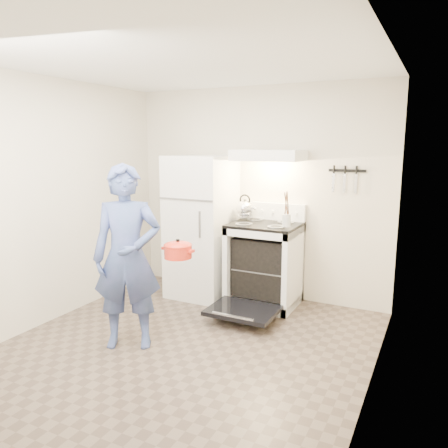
% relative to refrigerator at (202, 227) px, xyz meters
% --- Properties ---
extents(floor, '(3.60, 3.60, 0.00)m').
position_rel_refrigerator_xyz_m(floor, '(0.58, -1.45, -0.85)').
color(floor, brown).
rests_on(floor, ground).
extents(back_wall, '(3.20, 0.02, 2.50)m').
position_rel_refrigerator_xyz_m(back_wall, '(0.58, 0.35, 0.40)').
color(back_wall, beige).
rests_on(back_wall, ground).
extents(refrigerator, '(0.70, 0.70, 1.70)m').
position_rel_refrigerator_xyz_m(refrigerator, '(0.00, 0.00, 0.00)').
color(refrigerator, white).
rests_on(refrigerator, floor).
extents(stove_body, '(0.76, 0.65, 0.92)m').
position_rel_refrigerator_xyz_m(stove_body, '(0.81, 0.02, -0.39)').
color(stove_body, white).
rests_on(stove_body, floor).
extents(cooktop, '(0.76, 0.65, 0.03)m').
position_rel_refrigerator_xyz_m(cooktop, '(0.81, 0.02, 0.09)').
color(cooktop, black).
rests_on(cooktop, stove_body).
extents(backsplash, '(0.76, 0.07, 0.20)m').
position_rel_refrigerator_xyz_m(backsplash, '(0.81, 0.31, 0.20)').
color(backsplash, white).
rests_on(backsplash, cooktop).
extents(oven_door, '(0.70, 0.54, 0.04)m').
position_rel_refrigerator_xyz_m(oven_door, '(0.81, -0.57, -0.72)').
color(oven_door, black).
rests_on(oven_door, floor).
extents(oven_rack, '(0.60, 0.52, 0.01)m').
position_rel_refrigerator_xyz_m(oven_rack, '(0.81, 0.02, -0.41)').
color(oven_rack, gray).
rests_on(oven_rack, stove_body).
extents(range_hood, '(0.76, 0.50, 0.12)m').
position_rel_refrigerator_xyz_m(range_hood, '(0.81, 0.10, 0.86)').
color(range_hood, white).
rests_on(range_hood, back_wall).
extents(knife_strip, '(0.40, 0.02, 0.03)m').
position_rel_refrigerator_xyz_m(knife_strip, '(1.63, 0.33, 0.70)').
color(knife_strip, black).
rests_on(knife_strip, back_wall).
extents(pizza_stone, '(0.37, 0.37, 0.02)m').
position_rel_refrigerator_xyz_m(pizza_stone, '(0.78, 0.08, -0.40)').
color(pizza_stone, olive).
rests_on(pizza_stone, oven_rack).
extents(tea_kettle, '(0.25, 0.20, 0.30)m').
position_rel_refrigerator_xyz_m(tea_kettle, '(0.51, 0.14, 0.25)').
color(tea_kettle, silver).
rests_on(tea_kettle, cooktop).
extents(utensil_jar, '(0.11, 0.11, 0.13)m').
position_rel_refrigerator_xyz_m(utensil_jar, '(1.13, -0.18, 0.20)').
color(utensil_jar, silver).
rests_on(utensil_jar, cooktop).
extents(person, '(0.73, 0.65, 1.67)m').
position_rel_refrigerator_xyz_m(person, '(0.09, -1.51, -0.01)').
color(person, navy).
rests_on(person, floor).
extents(dutch_oven, '(0.32, 0.25, 0.22)m').
position_rel_refrigerator_xyz_m(dutch_oven, '(0.45, -1.22, 0.01)').
color(dutch_oven, red).
rests_on(dutch_oven, person).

